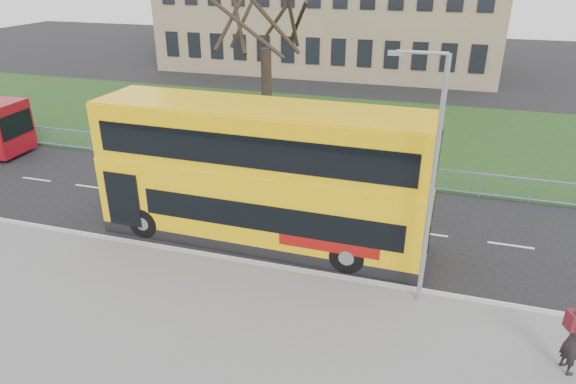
{
  "coord_description": "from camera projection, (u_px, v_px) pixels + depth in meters",
  "views": [
    {
      "loc": [
        5.99,
        -15.39,
        9.5
      ],
      "look_at": [
        0.95,
        1.0,
        1.71
      ],
      "focal_mm": 32.0,
      "sensor_mm": 36.0,
      "label": 1
    }
  ],
  "objects": [
    {
      "name": "street_lamp",
      "position": [
        430.0,
        177.0,
        13.89
      ],
      "size": [
        1.55,
        0.17,
        7.33
      ],
      "rotation": [
        0.0,
        0.0,
        0.01
      ],
      "color": "gray",
      "rests_on": "pavement"
    },
    {
      "name": "yellow_bus",
      "position": [
        262.0,
        172.0,
        18.11
      ],
      "size": [
        11.92,
        3.06,
        4.98
      ],
      "rotation": [
        0.0,
        0.0,
        -0.02
      ],
      "color": "yellow",
      "rests_on": "ground"
    },
    {
      "name": "guard_railing",
      "position": [
        303.0,
        165.0,
        24.44
      ],
      "size": [
        40.0,
        0.12,
        1.1
      ],
      "primitive_type": null,
      "color": "#7598D0",
      "rests_on": "ground"
    },
    {
      "name": "grass_verge",
      "position": [
        337.0,
        129.0,
        31.36
      ],
      "size": [
        80.0,
        15.4,
        0.08
      ],
      "primitive_type": "cube",
      "color": "#1E3C16",
      "rests_on": "ground"
    },
    {
      "name": "kerb",
      "position": [
        240.0,
        262.0,
        17.55
      ],
      "size": [
        80.0,
        0.2,
        0.14
      ],
      "primitive_type": "cube",
      "color": "#9C9C9F",
      "rests_on": "ground"
    },
    {
      "name": "pedestrian",
      "position": [
        573.0,
        341.0,
        12.5
      ],
      "size": [
        0.64,
        0.77,
        1.79
      ],
      "primitive_type": "imported",
      "rotation": [
        0.0,
        0.0,
        1.96
      ],
      "color": "black",
      "rests_on": "pavement"
    },
    {
      "name": "pavement",
      "position": [
        163.0,
        367.0,
        13.02
      ],
      "size": [
        80.0,
        10.5,
        0.12
      ],
      "primitive_type": "cube",
      "color": "slate",
      "rests_on": "ground"
    },
    {
      "name": "ground",
      "position": [
        255.0,
        242.0,
        18.92
      ],
      "size": [
        120.0,
        120.0,
        0.0
      ],
      "primitive_type": "plane",
      "color": "black",
      "rests_on": "ground"
    },
    {
      "name": "bare_tree",
      "position": [
        265.0,
        28.0,
        25.79
      ],
      "size": [
        8.82,
        8.82,
        12.6
      ],
      "primitive_type": null,
      "color": "black",
      "rests_on": "grass_verge"
    }
  ]
}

